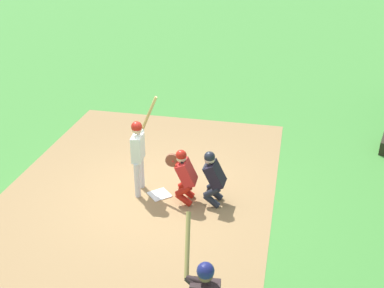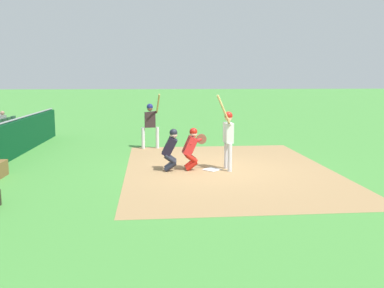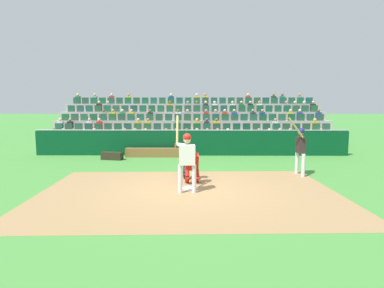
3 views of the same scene
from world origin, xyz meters
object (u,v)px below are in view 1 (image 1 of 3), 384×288
object	(u,v)px
batter_at_plate	(138,149)
home_plate_umpire	(213,176)
home_plate_marker	(159,194)
catcher_crouching	(184,173)

from	to	relation	value
batter_at_plate	home_plate_umpire	size ratio (longest dim) A/B	1.78
home_plate_marker	home_plate_umpire	world-z (taller)	home_plate_umpire
home_plate_umpire	home_plate_marker	bearing A→B (deg)	89.65
catcher_crouching	home_plate_umpire	distance (m)	0.63
batter_at_plate	catcher_crouching	distance (m)	1.15
catcher_crouching	home_plate_marker	bearing A→B (deg)	81.78
home_plate_marker	catcher_crouching	world-z (taller)	catcher_crouching
batter_at_plate	home_plate_umpire	bearing A→B (deg)	-91.94
home_plate_umpire	catcher_crouching	bearing A→B (deg)	97.24
batter_at_plate	home_plate_umpire	world-z (taller)	batter_at_plate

